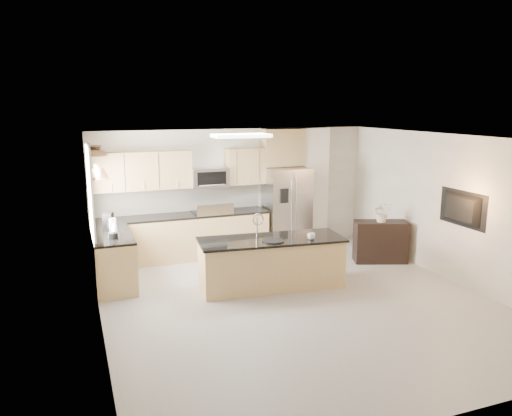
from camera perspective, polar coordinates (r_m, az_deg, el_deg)
name	(u,v)px	position (r m, az deg, el deg)	size (l,w,h in m)	color
floor	(298,302)	(8.14, 4.83, -10.66)	(6.50, 6.50, 0.00)	#ACA8A4
ceiling	(301,139)	(7.55, 5.17, 7.91)	(6.00, 6.50, 0.02)	silver
wall_back	(234,190)	(10.70, -2.51, 2.06)	(6.00, 0.02, 2.60)	silver
wall_front	(447,298)	(5.14, 21.01, -9.56)	(6.00, 0.02, 2.60)	silver
wall_left	(97,241)	(7.02, -17.73, -3.66)	(0.02, 6.50, 2.60)	silver
wall_right	(454,209)	(9.41, 21.72, -0.12)	(0.02, 6.50, 2.60)	silver
back_counter	(182,236)	(10.27, -8.43, -3.20)	(3.55, 0.66, 1.44)	tan
left_counter	(113,259)	(9.05, -15.99, -5.68)	(0.66, 1.50, 0.92)	tan
range	(212,233)	(10.40, -5.05, -2.92)	(0.76, 0.64, 1.14)	black
upper_cabinets	(175,169)	(10.14, -9.28, 4.38)	(3.50, 0.33, 0.75)	tan
microwave	(209,177)	(10.29, -5.35, 3.49)	(0.76, 0.40, 0.40)	#AAAAAC
refrigerator	(286,209)	(10.81, 3.48, -0.06)	(0.92, 0.78, 1.78)	#AAAAAC
partition_column	(313,186)	(11.26, 6.57, 2.48)	(0.60, 0.30, 2.60)	white
window	(90,193)	(8.76, -18.40, 1.63)	(0.04, 1.15, 1.65)	white
shelf_lower	(97,174)	(8.82, -17.73, 3.71)	(0.30, 1.20, 0.04)	brown
shelf_upper	(95,152)	(8.78, -17.88, 6.10)	(0.30, 1.20, 0.04)	brown
ceiling_fixture	(241,136)	(8.88, -1.72, 8.27)	(1.00, 0.50, 0.06)	white
island	(271,262)	(8.64, 1.74, -6.23)	(2.55, 1.14, 1.28)	tan
credenza	(381,242)	(10.29, 14.05, -3.74)	(1.03, 0.43, 0.83)	black
cup	(311,236)	(8.51, 6.34, -3.23)	(0.13, 0.13, 0.11)	white
platter	(273,241)	(8.34, 1.97, -3.78)	(0.36, 0.36, 0.02)	black
blender	(113,230)	(8.55, -16.03, -2.43)	(0.15, 0.15, 0.35)	black
kettle	(115,228)	(8.83, -15.84, -2.18)	(0.22, 0.22, 0.27)	#AAAAAC
coffee_maker	(108,221)	(9.24, -16.52, -1.47)	(0.21, 0.23, 0.30)	black
bowl	(94,147)	(9.13, -18.02, 6.68)	(0.36, 0.36, 0.09)	#AAAAAC
flower_vase	(383,207)	(10.08, 14.27, 0.09)	(0.54, 0.47, 0.60)	beige
television	(459,209)	(9.20, 22.16, -0.09)	(1.08, 0.14, 0.62)	black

